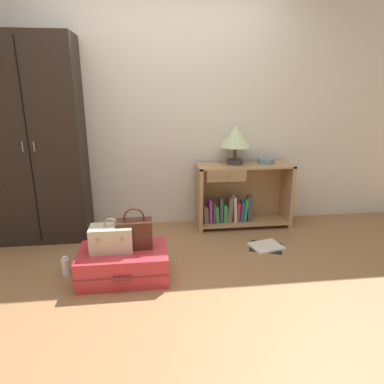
{
  "coord_description": "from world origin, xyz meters",
  "views": [
    {
      "loc": [
        -0.16,
        -2.31,
        1.51
      ],
      "look_at": [
        0.23,
        0.81,
        0.55
      ],
      "focal_mm": 32.31,
      "sensor_mm": 36.0,
      "label": 1
    }
  ],
  "objects": [
    {
      "name": "ground_plane",
      "position": [
        0.0,
        0.0,
        0.0
      ],
      "size": [
        9.0,
        9.0,
        0.0
      ],
      "primitive_type": "plane",
      "color": "#9E7047"
    },
    {
      "name": "back_wall",
      "position": [
        0.0,
        1.5,
        1.3
      ],
      "size": [
        6.4,
        0.1,
        2.6
      ],
      "primitive_type": "cube",
      "color": "silver",
      "rests_on": "ground_plane"
    },
    {
      "name": "wardrobe",
      "position": [
        -1.25,
        1.2,
        0.99
      ],
      "size": [
        0.89,
        0.47,
        1.98
      ],
      "color": "black",
      "rests_on": "ground_plane"
    },
    {
      "name": "bookshelf",
      "position": [
        0.82,
        1.26,
        0.34
      ],
      "size": [
        1.04,
        0.36,
        0.71
      ],
      "color": "tan",
      "rests_on": "ground_plane"
    },
    {
      "name": "table_lamp",
      "position": [
        0.75,
        1.29,
        0.99
      ],
      "size": [
        0.33,
        0.33,
        0.41
      ],
      "color": "#3D3838",
      "rests_on": "bookshelf"
    },
    {
      "name": "bowl",
      "position": [
        1.1,
        1.29,
        0.73
      ],
      "size": [
        0.18,
        0.18,
        0.06
      ],
      "primitive_type": "cylinder",
      "color": "slate",
      "rests_on": "bookshelf"
    },
    {
      "name": "suitcase_large",
      "position": [
        -0.4,
        0.28,
        0.12
      ],
      "size": [
        0.72,
        0.48,
        0.24
      ],
      "color": "#D1333D",
      "rests_on": "ground_plane"
    },
    {
      "name": "train_case",
      "position": [
        -0.49,
        0.29,
        0.35
      ],
      "size": [
        0.33,
        0.21,
        0.28
      ],
      "color": "beige",
      "rests_on": "suitcase_large"
    },
    {
      "name": "handbag",
      "position": [
        -0.3,
        0.33,
        0.37
      ],
      "size": [
        0.28,
        0.15,
        0.34
      ],
      "color": "#472319",
      "rests_on": "suitcase_large"
    },
    {
      "name": "bottle",
      "position": [
        -0.88,
        0.37,
        0.08
      ],
      "size": [
        0.07,
        0.07,
        0.17
      ],
      "color": "white",
      "rests_on": "ground_plane"
    },
    {
      "name": "open_book_on_floor",
      "position": [
        0.94,
        0.67,
        0.01
      ],
      "size": [
        0.38,
        0.36,
        0.02
      ],
      "color": "white",
      "rests_on": "ground_plane"
    }
  ]
}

